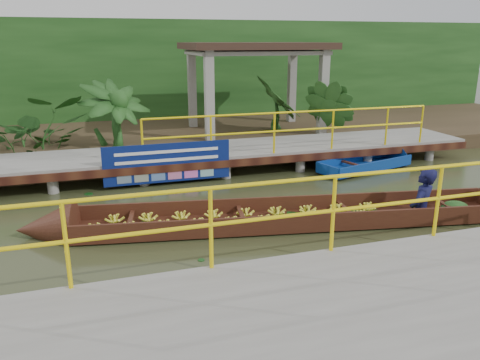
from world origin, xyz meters
name	(u,v)px	position (x,y,z in m)	size (l,w,h in m)	color
ground	(214,221)	(0.00, 0.00, 0.00)	(80.00, 80.00, 0.00)	#31361B
land_strip	(158,135)	(0.00, 7.50, 0.23)	(30.00, 8.00, 0.45)	#34281A
far_dock	(181,155)	(0.02, 3.43, 0.48)	(16.00, 2.06, 1.66)	gray
near_dock	(395,319)	(1.00, -4.20, 0.30)	(18.00, 2.40, 1.73)	gray
pavilion	(255,55)	(3.00, 6.30, 2.82)	(4.40, 3.00, 3.00)	gray
foliage_backdrop	(146,76)	(0.00, 10.00, 2.00)	(30.00, 0.80, 4.00)	#173E14
vendor_boat	(313,210)	(1.73, -0.65, 0.26)	(9.85, 2.59, 2.22)	#38180F
moored_blue_boat	(384,162)	(5.37, 2.48, 0.13)	(3.20, 1.58, 0.74)	navy
blue_banner	(168,163)	(-0.45, 2.48, 0.56)	(2.94, 0.04, 0.92)	navy
tropical_plants	(103,117)	(-1.75, 5.30, 1.24)	(14.26, 1.26, 1.58)	#173E14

